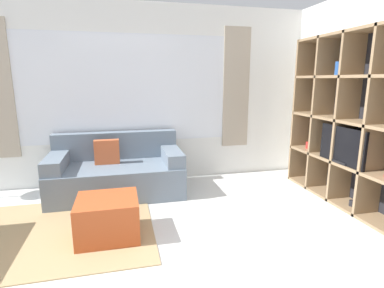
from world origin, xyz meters
The scene contains 6 objects.
wall_back centered at (0.00, 3.00, 1.36)m, with size 6.94×0.11×2.70m.
wall_right centered at (2.90, 1.48, 1.35)m, with size 0.07×4.17×2.70m, color white.
area_rug centered at (-1.06, 1.46, 0.01)m, with size 2.49×1.67×0.01m, color tan.
shelving_unit centered at (2.72, 1.29, 1.07)m, with size 0.36×2.39×2.17m.
couch_main centered at (-0.19, 2.49, 0.30)m, with size 1.79×0.93×0.83m.
ottoman centered at (-0.28, 1.25, 0.21)m, with size 0.61×0.56×0.42m.
Camera 1 is at (-0.10, -1.70, 1.59)m, focal length 28.00 mm.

